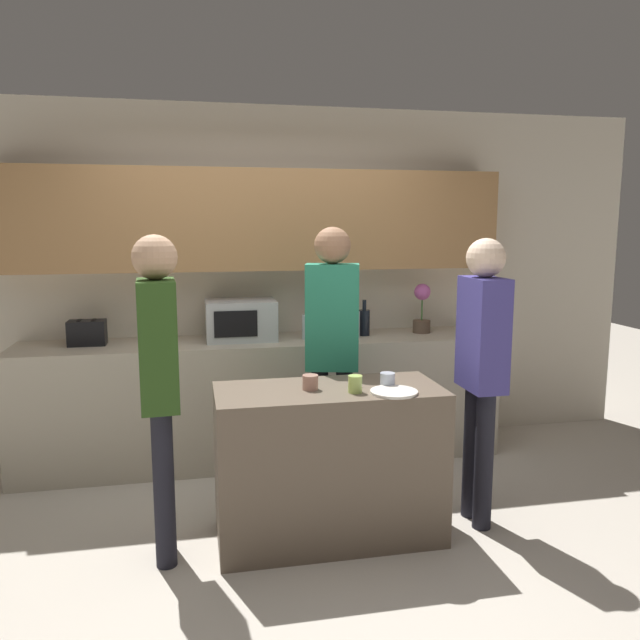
{
  "coord_description": "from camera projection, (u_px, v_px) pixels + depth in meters",
  "views": [
    {
      "loc": [
        -0.51,
        -3.23,
        1.8
      ],
      "look_at": [
        0.23,
        0.34,
        1.23
      ],
      "focal_mm": 35.0,
      "sensor_mm": 36.0,
      "label": 1
    }
  ],
  "objects": [
    {
      "name": "cup_2",
      "position": [
        355.0,
        384.0,
        3.4
      ],
      "size": [
        0.08,
        0.08,
        0.09
      ],
      "color": "#B8D969",
      "rests_on": "kitchen_island"
    },
    {
      "name": "bottle_5",
      "position": [
        364.0,
        322.0,
        4.88
      ],
      "size": [
        0.09,
        0.09,
        0.28
      ],
      "color": "black",
      "rests_on": "back_counter"
    },
    {
      "name": "cup_1",
      "position": [
        310.0,
        382.0,
        3.46
      ],
      "size": [
        0.09,
        0.09,
        0.08
      ],
      "color": "tan",
      "rests_on": "kitchen_island"
    },
    {
      "name": "toaster",
      "position": [
        87.0,
        333.0,
        4.49
      ],
      "size": [
        0.26,
        0.16,
        0.18
      ],
      "color": "black",
      "rests_on": "back_counter"
    },
    {
      "name": "person_center",
      "position": [
        482.0,
        356.0,
        3.65
      ],
      "size": [
        0.23,
        0.34,
        1.72
      ],
      "rotation": [
        0.0,
        0.0,
        1.56
      ],
      "color": "black",
      "rests_on": "ground_plane"
    },
    {
      "name": "bottle_4",
      "position": [
        355.0,
        324.0,
        4.79
      ],
      "size": [
        0.07,
        0.07,
        0.28
      ],
      "color": "silver",
      "rests_on": "back_counter"
    },
    {
      "name": "bottle_3",
      "position": [
        339.0,
        324.0,
        4.91
      ],
      "size": [
        0.07,
        0.07,
        0.22
      ],
      "color": "#194723",
      "rests_on": "back_counter"
    },
    {
      "name": "back_counter",
      "position": [
        264.0,
        399.0,
        4.77
      ],
      "size": [
        3.6,
        0.62,
        0.93
      ],
      "color": "#B7AD99",
      "rests_on": "ground_plane"
    },
    {
      "name": "potted_plant",
      "position": [
        422.0,
        308.0,
        4.98
      ],
      "size": [
        0.14,
        0.14,
        0.4
      ],
      "color": "brown",
      "rests_on": "back_counter"
    },
    {
      "name": "kitchen_island",
      "position": [
        329.0,
        463.0,
        3.57
      ],
      "size": [
        1.27,
        0.57,
        0.88
      ],
      "color": "brown",
      "rests_on": "ground_plane"
    },
    {
      "name": "ground_plane",
      "position": [
        293.0,
        547.0,
        3.5
      ],
      "size": [
        14.0,
        14.0,
        0.0
      ],
      "primitive_type": "plane",
      "color": "beige"
    },
    {
      "name": "bottle_1",
      "position": [
        318.0,
        325.0,
        4.78
      ],
      "size": [
        0.08,
        0.08,
        0.25
      ],
      "color": "maroon",
      "rests_on": "back_counter"
    },
    {
      "name": "bottle_0",
      "position": [
        307.0,
        326.0,
        4.72
      ],
      "size": [
        0.08,
        0.08,
        0.26
      ],
      "color": "silver",
      "rests_on": "back_counter"
    },
    {
      "name": "bottle_2",
      "position": [
        328.0,
        323.0,
        4.89
      ],
      "size": [
        0.06,
        0.06,
        0.26
      ],
      "color": "maroon",
      "rests_on": "back_counter"
    },
    {
      "name": "microwave",
      "position": [
        241.0,
        320.0,
        4.7
      ],
      "size": [
        0.52,
        0.39,
        0.3
      ],
      "color": "#B7BABC",
      "rests_on": "back_counter"
    },
    {
      "name": "cup_0",
      "position": [
        387.0,
        380.0,
        3.53
      ],
      "size": [
        0.09,
        0.09,
        0.08
      ],
      "color": "#B2BCD0",
      "rests_on": "kitchen_island"
    },
    {
      "name": "back_wall",
      "position": [
        258.0,
        257.0,
        4.87
      ],
      "size": [
        6.4,
        0.4,
        2.7
      ],
      "color": "beige",
      "rests_on": "ground_plane"
    },
    {
      "name": "person_right",
      "position": [
        332.0,
        337.0,
        4.03
      ],
      "size": [
        0.38,
        0.27,
        1.78
      ],
      "rotation": [
        0.0,
        0.0,
        -3.4
      ],
      "color": "black",
      "rests_on": "ground_plane"
    },
    {
      "name": "person_left",
      "position": [
        159.0,
        370.0,
        3.24
      ],
      "size": [
        0.23,
        0.35,
        1.75
      ],
      "rotation": [
        0.0,
        0.0,
        -1.51
      ],
      "color": "black",
      "rests_on": "ground_plane"
    },
    {
      "name": "plate_on_island",
      "position": [
        394.0,
        392.0,
        3.39
      ],
      "size": [
        0.26,
        0.26,
        0.01
      ],
      "color": "white",
      "rests_on": "kitchen_island"
    }
  ]
}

